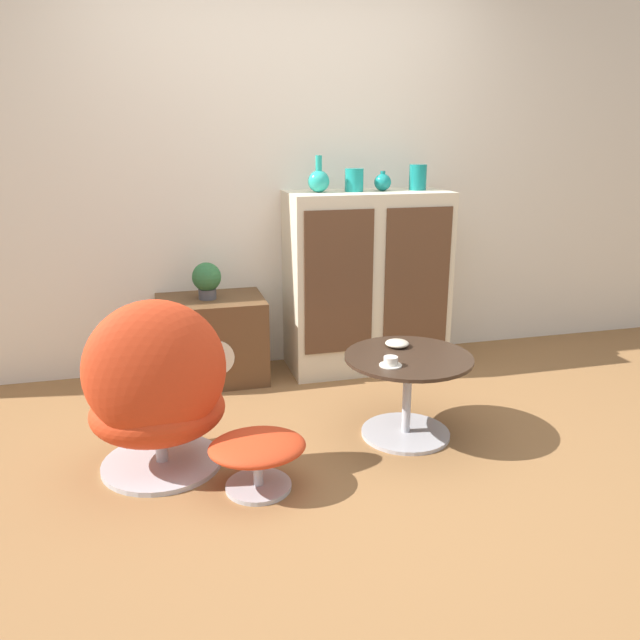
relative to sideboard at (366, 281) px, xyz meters
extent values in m
plane|color=olive|center=(-0.50, -1.27, -0.58)|extent=(12.00, 12.00, 0.00)
cube|color=silver|center=(-0.50, 0.27, 0.72)|extent=(6.40, 0.06, 2.60)
cube|color=beige|center=(0.00, 0.00, 0.00)|extent=(1.02, 0.47, 1.15)
cube|color=brown|center=(-0.25, -0.23, 0.06)|extent=(0.43, 0.01, 0.88)
cube|color=brown|center=(0.25, -0.23, 0.06)|extent=(0.43, 0.01, 0.88)
cube|color=brown|center=(-1.01, 0.00, -0.31)|extent=(0.65, 0.47, 0.53)
cylinder|color=beige|center=(-1.01, -0.23, -0.36)|extent=(0.22, 0.01, 0.22)
cylinder|color=#B7B7BC|center=(-1.35, -1.03, -0.57)|extent=(0.56, 0.56, 0.02)
cylinder|color=#B7B7BC|center=(-1.35, -1.03, -0.50)|extent=(0.06, 0.06, 0.11)
ellipsoid|color=red|center=(-1.35, -1.03, -0.30)|extent=(0.63, 0.53, 0.29)
ellipsoid|color=red|center=(-1.35, -1.14, -0.06)|extent=(0.62, 0.40, 0.65)
cylinder|color=#B7B7BC|center=(-0.95, -1.34, -0.57)|extent=(0.29, 0.29, 0.02)
cylinder|color=#B7B7BC|center=(-0.95, -1.34, -0.49)|extent=(0.04, 0.04, 0.14)
ellipsoid|color=red|center=(-0.95, -1.34, -0.38)|extent=(0.43, 0.36, 0.09)
cylinder|color=#B7B7BC|center=(-0.13, -1.03, -0.57)|extent=(0.46, 0.46, 0.02)
cylinder|color=#B7B7BC|center=(-0.13, -1.03, -0.36)|extent=(0.04, 0.04, 0.40)
cylinder|color=#332319|center=(-0.13, -1.03, -0.15)|extent=(0.64, 0.64, 0.02)
ellipsoid|color=teal|center=(-0.32, 0.00, 0.64)|extent=(0.13, 0.13, 0.13)
cylinder|color=teal|center=(-0.32, 0.00, 0.75)|extent=(0.04, 0.04, 0.09)
cylinder|color=teal|center=(-0.09, 0.00, 0.65)|extent=(0.12, 0.12, 0.14)
ellipsoid|color=#147A75|center=(0.10, 0.00, 0.63)|extent=(0.11, 0.11, 0.11)
cylinder|color=#147A75|center=(0.10, 0.00, 0.69)|extent=(0.03, 0.03, 0.02)
cylinder|color=#147A75|center=(0.33, 0.00, 0.66)|extent=(0.11, 0.11, 0.16)
cylinder|color=#4C4C51|center=(-1.02, 0.00, -0.02)|extent=(0.11, 0.11, 0.06)
sphere|color=#2D6638|center=(-1.02, 0.00, 0.09)|extent=(0.18, 0.18, 0.18)
cylinder|color=silver|center=(-0.26, -1.14, -0.14)|extent=(0.11, 0.11, 0.01)
cylinder|color=silver|center=(-0.26, -1.14, -0.12)|extent=(0.07, 0.07, 0.05)
ellipsoid|color=beige|center=(-0.13, -0.89, -0.12)|extent=(0.12, 0.12, 0.04)
camera|label=1|loc=(-1.30, -3.75, 0.92)|focal=35.00mm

